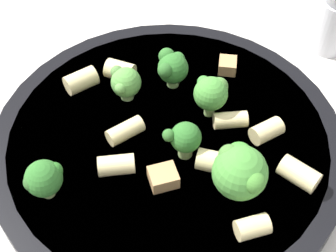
# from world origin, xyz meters

# --- Properties ---
(ground_plane) EXTENTS (2.00, 2.00, 0.00)m
(ground_plane) POSITION_xyz_m (0.00, 0.00, 0.00)
(ground_plane) COLOR beige
(pasta_bowl) EXTENTS (0.29, 0.29, 0.03)m
(pasta_bowl) POSITION_xyz_m (0.00, 0.00, 0.02)
(pasta_bowl) COLOR black
(pasta_bowl) RESTS_ON ground_plane
(broccoli_floret_0) EXTENTS (0.03, 0.03, 0.03)m
(broccoli_floret_0) POSITION_xyz_m (-0.05, 0.03, 0.05)
(broccoli_floret_0) COLOR #84AD60
(broccoli_floret_0) RESTS_ON pasta_bowl
(broccoli_floret_1) EXTENTS (0.03, 0.03, 0.03)m
(broccoli_floret_1) POSITION_xyz_m (-0.00, -0.10, 0.05)
(broccoli_floret_1) COLOR #93B766
(broccoli_floret_1) RESTS_ON pasta_bowl
(broccoli_floret_2) EXTENTS (0.03, 0.03, 0.04)m
(broccoli_floret_2) POSITION_xyz_m (-0.00, 0.04, 0.06)
(broccoli_floret_2) COLOR #93B766
(broccoli_floret_2) RESTS_ON pasta_bowl
(broccoli_floret_3) EXTENTS (0.04, 0.04, 0.05)m
(broccoli_floret_3) POSITION_xyz_m (0.07, 0.01, 0.06)
(broccoli_floret_3) COLOR #84AD60
(broccoli_floret_3) RESTS_ON pasta_bowl
(broccoli_floret_4) EXTENTS (0.03, 0.03, 0.03)m
(broccoli_floret_4) POSITION_xyz_m (-0.05, -0.01, 0.05)
(broccoli_floret_4) COLOR #84AD60
(broccoli_floret_4) RESTS_ON pasta_bowl
(broccoli_floret_5) EXTENTS (0.02, 0.03, 0.03)m
(broccoli_floret_5) POSITION_xyz_m (0.02, -0.00, 0.05)
(broccoli_floret_5) COLOR #93B766
(broccoli_floret_5) RESTS_ON pasta_bowl
(rigatoni_0) EXTENTS (0.03, 0.03, 0.02)m
(rigatoni_0) POSITION_xyz_m (-0.08, 0.00, 0.04)
(rigatoni_0) COLOR beige
(rigatoni_0) RESTS_ON pasta_bowl
(rigatoni_1) EXTENTS (0.02, 0.03, 0.01)m
(rigatoni_1) POSITION_xyz_m (0.11, -0.00, 0.04)
(rigatoni_1) COLOR beige
(rigatoni_1) RESTS_ON pasta_bowl
(rigatoni_2) EXTENTS (0.02, 0.03, 0.02)m
(rigatoni_2) POSITION_xyz_m (0.05, 0.06, 0.04)
(rigatoni_2) COLOR beige
(rigatoni_2) RESTS_ON pasta_bowl
(rigatoni_3) EXTENTS (0.02, 0.03, 0.01)m
(rigatoni_3) POSITION_xyz_m (0.02, 0.05, 0.04)
(rigatoni_3) COLOR beige
(rigatoni_3) RESTS_ON pasta_bowl
(rigatoni_4) EXTENTS (0.03, 0.03, 0.02)m
(rigatoni_4) POSITION_xyz_m (0.05, 0.01, 0.04)
(rigatoni_4) COLOR beige
(rigatoni_4) RESTS_ON pasta_bowl
(rigatoni_5) EXTENTS (0.02, 0.03, 0.01)m
(rigatoni_5) POSITION_xyz_m (-0.02, -0.03, 0.04)
(rigatoni_5) COLOR beige
(rigatoni_5) RESTS_ON pasta_bowl
(rigatoni_6) EXTENTS (0.03, 0.03, 0.02)m
(rigatoni_6) POSITION_xyz_m (0.01, -0.05, 0.04)
(rigatoni_6) COLOR beige
(rigatoni_6) RESTS_ON pasta_bowl
(rigatoni_7) EXTENTS (0.03, 0.02, 0.02)m
(rigatoni_7) POSITION_xyz_m (0.09, 0.06, 0.04)
(rigatoni_7) COLOR beige
(rigatoni_7) RESTS_ON pasta_bowl
(rigatoni_8) EXTENTS (0.02, 0.03, 0.02)m
(rigatoni_8) POSITION_xyz_m (-0.09, -0.03, 0.04)
(rigatoni_8) COLOR beige
(rigatoni_8) RESTS_ON pasta_bowl
(chicken_chunk_0) EXTENTS (0.02, 0.02, 0.01)m
(chicken_chunk_0) POSITION_xyz_m (0.04, -0.03, 0.04)
(chicken_chunk_0) COLOR tan
(chicken_chunk_0) RESTS_ON pasta_bowl
(chicken_chunk_1) EXTENTS (0.02, 0.02, 0.01)m
(chicken_chunk_1) POSITION_xyz_m (-0.03, 0.09, 0.04)
(chicken_chunk_1) COLOR tan
(chicken_chunk_1) RESTS_ON pasta_bowl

